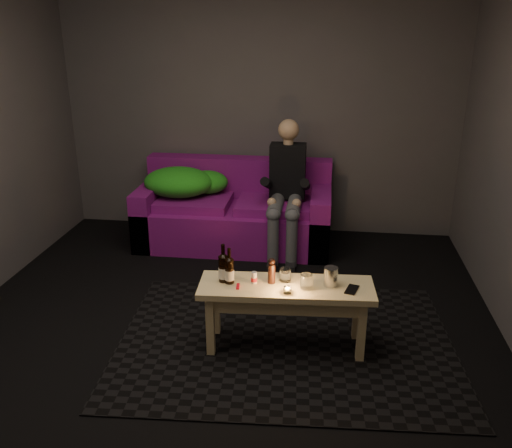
% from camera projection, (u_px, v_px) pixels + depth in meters
% --- Properties ---
extents(floor, '(4.50, 4.50, 0.00)m').
position_uv_depth(floor, '(219.00, 341.00, 3.81)').
color(floor, black).
rests_on(floor, ground).
extents(room, '(4.50, 4.50, 4.50)m').
position_uv_depth(room, '(227.00, 94.00, 3.66)').
color(room, silver).
rests_on(room, ground).
extents(rug, '(2.41, 1.82, 0.01)m').
position_uv_depth(rug, '(285.00, 341.00, 3.79)').
color(rug, black).
rests_on(rug, floor).
extents(sofa, '(1.88, 0.84, 0.81)m').
position_uv_depth(sofa, '(235.00, 214.00, 5.41)').
color(sofa, '#80117F').
rests_on(sofa, floor).
extents(green_blanket, '(0.83, 0.56, 0.28)m').
position_uv_depth(green_blanket, '(184.00, 182.00, 5.35)').
color(green_blanket, '#26951B').
rests_on(green_blanket, sofa).
extents(person, '(0.34, 0.78, 1.25)m').
position_uv_depth(person, '(286.00, 186.00, 5.08)').
color(person, black).
rests_on(person, sofa).
extents(coffee_table, '(1.18, 0.44, 0.47)m').
position_uv_depth(coffee_table, '(286.00, 296.00, 3.61)').
color(coffee_table, '#ECD68A').
rests_on(coffee_table, rug).
extents(beer_bottle_a, '(0.07, 0.07, 0.27)m').
position_uv_depth(beer_bottle_a, '(223.00, 268.00, 3.60)').
color(beer_bottle_a, black).
rests_on(beer_bottle_a, coffee_table).
extents(beer_bottle_b, '(0.06, 0.06, 0.25)m').
position_uv_depth(beer_bottle_b, '(229.00, 270.00, 3.58)').
color(beer_bottle_b, black).
rests_on(beer_bottle_b, coffee_table).
extents(salt_shaker, '(0.05, 0.05, 0.08)m').
position_uv_depth(salt_shaker, '(254.00, 278.00, 3.59)').
color(salt_shaker, silver).
rests_on(salt_shaker, coffee_table).
extents(pepper_mill, '(0.06, 0.06, 0.13)m').
position_uv_depth(pepper_mill, '(272.00, 274.00, 3.59)').
color(pepper_mill, black).
rests_on(pepper_mill, coffee_table).
extents(tumbler_back, '(0.08, 0.08, 0.09)m').
position_uv_depth(tumbler_back, '(285.00, 275.00, 3.62)').
color(tumbler_back, white).
rests_on(tumbler_back, coffee_table).
extents(tealight, '(0.05, 0.05, 0.04)m').
position_uv_depth(tealight, '(287.00, 290.00, 3.47)').
color(tealight, white).
rests_on(tealight, coffee_table).
extents(tumbler_front, '(0.10, 0.10, 0.10)m').
position_uv_depth(tumbler_front, '(306.00, 282.00, 3.52)').
color(tumbler_front, white).
rests_on(tumbler_front, coffee_table).
extents(steel_cup, '(0.12, 0.12, 0.13)m').
position_uv_depth(steel_cup, '(331.00, 276.00, 3.55)').
color(steel_cup, '#B6B8BD').
rests_on(steel_cup, coffee_table).
extents(smartphone, '(0.10, 0.15, 0.01)m').
position_uv_depth(smartphone, '(352.00, 290.00, 3.51)').
color(smartphone, black).
rests_on(smartphone, coffee_table).
extents(red_lighter, '(0.03, 0.07, 0.01)m').
position_uv_depth(red_lighter, '(238.00, 286.00, 3.55)').
color(red_lighter, red).
rests_on(red_lighter, coffee_table).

